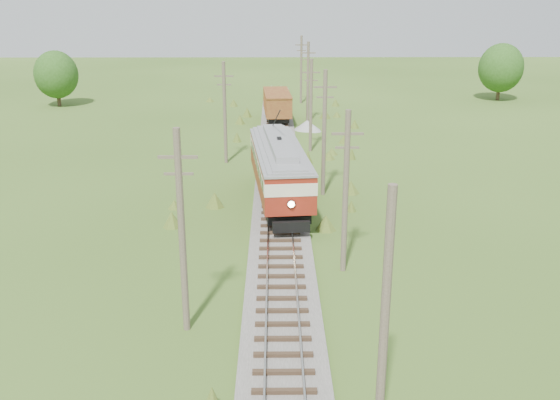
{
  "coord_description": "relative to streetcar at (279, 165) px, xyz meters",
  "views": [
    {
      "loc": [
        -0.33,
        -12.2,
        14.12
      ],
      "look_at": [
        0.0,
        23.22,
        2.2
      ],
      "focal_mm": 40.0,
      "sensor_mm": 36.0,
      "label": 1
    }
  ],
  "objects": [
    {
      "name": "utility_pole_r_1",
      "position": [
        3.1,
        -23.73,
        1.57
      ],
      "size": [
        0.3,
        0.3,
        8.8
      ],
      "color": "brown",
      "rests_on": "ground"
    },
    {
      "name": "utility_pole_r_4",
      "position": [
        3.0,
        15.27,
        1.49
      ],
      "size": [
        1.6,
        0.3,
        8.4
      ],
      "color": "brown",
      "rests_on": "ground"
    },
    {
      "name": "utility_pole_r_3",
      "position": [
        3.2,
        2.27,
        1.8
      ],
      "size": [
        1.6,
        0.3,
        9.0
      ],
      "color": "brown",
      "rests_on": "ground"
    },
    {
      "name": "tree_mid_b",
      "position": [
        30.0,
        43.27,
        1.5
      ],
      "size": [
        5.88,
        5.88,
        7.57
      ],
      "color": "#38281C",
      "rests_on": "ground"
    },
    {
      "name": "streetcar",
      "position": [
        0.0,
        0.0,
        0.0
      ],
      "size": [
        4.42,
        13.68,
        6.2
      ],
      "rotation": [
        0.0,
        0.0,
        0.1
      ],
      "color": "black",
      "rests_on": "ground"
    },
    {
      "name": "gravel_pile",
      "position": [
        3.29,
        24.47,
        -2.34
      ],
      "size": [
        2.85,
        3.03,
        1.04
      ],
      "color": "gray",
      "rests_on": "ground"
    },
    {
      "name": "utility_pole_r_6",
      "position": [
        3.2,
        41.27,
        1.65
      ],
      "size": [
        1.6,
        0.3,
        8.7
      ],
      "color": "brown",
      "rests_on": "ground"
    },
    {
      "name": "utility_pole_r_5",
      "position": [
        3.4,
        28.27,
        1.75
      ],
      "size": [
        1.6,
        0.3,
        8.9
      ],
      "color": "brown",
      "rests_on": "ground"
    },
    {
      "name": "utility_pole_r_2",
      "position": [
        3.3,
        -10.73,
        1.6
      ],
      "size": [
        1.6,
        0.3,
        8.6
      ],
      "color": "brown",
      "rests_on": "ground"
    },
    {
      "name": "utility_pole_l_a",
      "position": [
        -4.2,
        -16.73,
        1.8
      ],
      "size": [
        1.6,
        0.3,
        9.0
      ],
      "color": "brown",
      "rests_on": "ground"
    },
    {
      "name": "gondola",
      "position": [
        -0.0,
        28.56,
        -0.72
      ],
      "size": [
        3.25,
        8.77,
        2.87
      ],
      "rotation": [
        0.0,
        0.0,
        0.05
      ],
      "color": "black",
      "rests_on": "ground"
    },
    {
      "name": "railbed_main",
      "position": [
        -0.0,
        5.27,
        -2.64
      ],
      "size": [
        3.6,
        96.0,
        0.57
      ],
      "color": "#605B54",
      "rests_on": "ground"
    },
    {
      "name": "tree_mid_a",
      "position": [
        -28.0,
        39.27,
        1.19
      ],
      "size": [
        5.46,
        5.46,
        7.03
      ],
      "color": "#38281C",
      "rests_on": "ground"
    },
    {
      "name": "utility_pole_l_b",
      "position": [
        -4.5,
        11.27,
        1.6
      ],
      "size": [
        1.6,
        0.3,
        8.6
      ],
      "color": "brown",
      "rests_on": "ground"
    }
  ]
}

